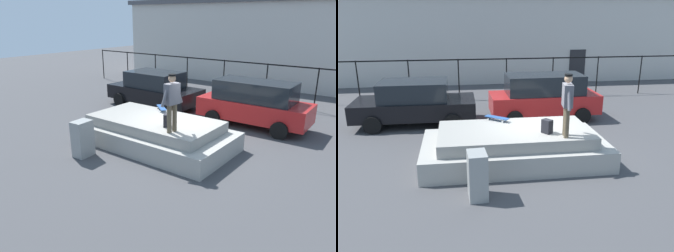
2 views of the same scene
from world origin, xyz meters
TOP-DOWN VIEW (x-y plane):
  - ground_plane at (0.00, 0.00)m, footprint 60.00×60.00m
  - concrete_ledge at (-0.87, -0.33)m, footprint 5.37×2.77m
  - skateboarder at (0.43, -1.10)m, footprint 0.30×0.89m
  - skateboard at (-1.28, 0.59)m, footprint 0.75×0.67m
  - backpack at (-0.01, -0.77)m, footprint 0.32×0.34m
  - car_black_sedan_near at (-4.14, 3.71)m, footprint 4.64×2.28m
  - car_red_hatchback_mid at (1.00, 3.67)m, footprint 4.39×2.02m
  - utility_box at (-2.09, -2.42)m, footprint 0.48×0.63m
  - fence_row at (0.00, 7.55)m, footprint 24.06×0.06m
  - warehouse_building at (0.00, 15.15)m, footprint 25.16×8.43m

SIDE VIEW (x-z plane):
  - ground_plane at x=0.00m, z-range 0.00..0.00m
  - concrete_ledge at x=-0.87m, z-range -0.04..0.92m
  - utility_box at x=-2.09m, z-range 0.00..1.16m
  - car_black_sedan_near at x=-4.14m, z-range 0.02..1.73m
  - car_red_hatchback_mid at x=1.00m, z-range 0.04..1.89m
  - skateboard at x=-1.28m, z-range 1.01..1.13m
  - backpack at x=-0.01m, z-range 0.97..1.36m
  - fence_row at x=0.00m, z-range 0.41..2.43m
  - skateboarder at x=0.43m, z-range 1.11..2.83m
  - warehouse_building at x=0.00m, z-range 0.01..5.40m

